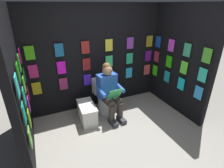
# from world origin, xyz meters

# --- Properties ---
(ground_plane) EXTENTS (30.00, 30.00, 0.00)m
(ground_plane) POSITION_xyz_m (0.00, 0.00, 0.00)
(ground_plane) COLOR #9E998E
(display_wall_back) EXTENTS (3.16, 0.14, 2.30)m
(display_wall_back) POSITION_xyz_m (0.00, -1.74, 1.15)
(display_wall_back) COLOR black
(display_wall_back) RESTS_ON ground
(display_wall_left) EXTENTS (0.14, 1.70, 2.30)m
(display_wall_left) POSITION_xyz_m (-1.58, -0.85, 1.15)
(display_wall_left) COLOR black
(display_wall_left) RESTS_ON ground
(display_wall_right) EXTENTS (0.14, 1.70, 2.30)m
(display_wall_right) POSITION_xyz_m (1.58, -0.85, 1.15)
(display_wall_right) COLOR black
(display_wall_right) RESTS_ON ground
(toilet) EXTENTS (0.43, 0.57, 0.77)m
(toilet) POSITION_xyz_m (-0.02, -1.34, 0.33)
(toilet) COLOR white
(toilet) RESTS_ON ground
(person_reading) EXTENTS (0.55, 0.71, 1.19)m
(person_reading) POSITION_xyz_m (-0.04, -1.11, 0.60)
(person_reading) COLOR blue
(person_reading) RESTS_ON ground
(comic_longbox_near) EXTENTS (0.35, 0.64, 0.39)m
(comic_longbox_near) POSITION_xyz_m (0.47, -1.14, 0.20)
(comic_longbox_near) COLOR white
(comic_longbox_near) RESTS_ON ground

